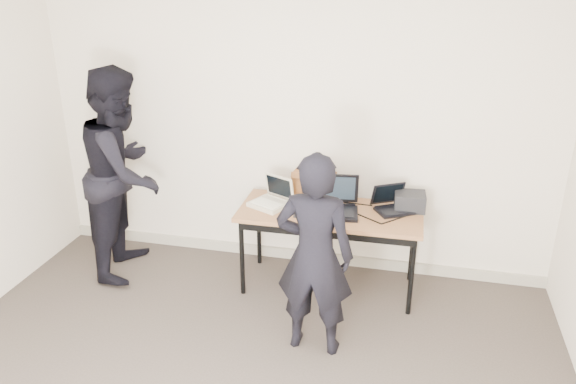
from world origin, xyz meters
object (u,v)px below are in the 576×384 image
(person_observer, at_px, (124,173))
(leather_satchel, at_px, (314,185))
(laptop_beige, at_px, (272,200))
(laptop_center, at_px, (335,204))
(equipment_box, at_px, (410,201))
(laptop_right, at_px, (392,205))
(person_typist, at_px, (315,256))
(desk, at_px, (330,218))

(person_observer, bearing_deg, leather_satchel, -88.95)
(laptop_beige, relative_size, person_observer, 0.21)
(laptop_center, height_order, equipment_box, laptop_center)
(laptop_right, xyz_separation_m, equipment_box, (0.14, 0.05, 0.02))
(laptop_beige, relative_size, equipment_box, 1.56)
(laptop_beige, bearing_deg, leather_satchel, 59.56)
(laptop_center, bearing_deg, person_typist, -97.82)
(leather_satchel, relative_size, person_observer, 0.20)
(laptop_center, xyz_separation_m, leather_satchel, (-0.21, 0.21, 0.06))
(desk, xyz_separation_m, laptop_center, (0.03, 0.01, 0.13))
(desk, distance_m, person_typist, 0.82)
(desk, bearing_deg, person_observer, -179.19)
(desk, xyz_separation_m, equipment_box, (0.63, 0.19, 0.13))
(laptop_center, distance_m, person_observer, 1.85)
(laptop_beige, bearing_deg, desk, 24.33)
(person_typist, bearing_deg, laptop_beige, -56.30)
(person_observer, bearing_deg, desk, -97.01)
(laptop_center, distance_m, leather_satchel, 0.31)
(leather_satchel, relative_size, equipment_box, 1.51)
(laptop_beige, bearing_deg, equipment_box, 34.91)
(desk, relative_size, person_observer, 0.82)
(person_typist, bearing_deg, laptop_center, -89.31)
(equipment_box, xyz_separation_m, person_typist, (-0.61, -1.01, -0.04))
(laptop_beige, bearing_deg, laptop_right, 33.48)
(desk, height_order, laptop_beige, laptop_beige)
(laptop_center, bearing_deg, laptop_right, 8.91)
(laptop_beige, distance_m, equipment_box, 1.15)
(laptop_right, bearing_deg, leather_satchel, 142.29)
(desk, height_order, person_observer, person_observer)
(laptop_right, xyz_separation_m, person_observer, (-2.30, -0.19, 0.15))
(laptop_beige, xyz_separation_m, leather_satchel, (0.32, 0.21, 0.08))
(laptop_beige, relative_size, leather_satchel, 1.03)
(person_observer, bearing_deg, laptop_right, -93.73)
(desk, bearing_deg, equipment_box, 16.31)
(desk, height_order, leather_satchel, leather_satchel)
(laptop_center, distance_m, person_typist, 0.83)
(equipment_box, bearing_deg, laptop_center, -163.37)
(leather_satchel, xyz_separation_m, person_typist, (0.20, -1.04, -0.10))
(leather_satchel, height_order, person_typist, person_typist)
(desk, distance_m, equipment_box, 0.67)
(person_typist, bearing_deg, leather_satchel, -77.56)
(leather_satchel, height_order, equipment_box, leather_satchel)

